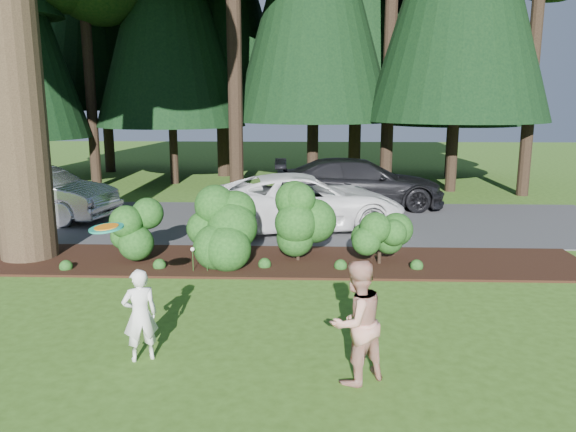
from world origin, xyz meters
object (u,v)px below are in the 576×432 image
object	(u,v)px
car_silver_wagon	(35,193)
car_dark_suv	(359,183)
car_white_suv	(304,202)
child	(140,315)
frisbee	(106,228)
adult	(356,322)

from	to	relation	value
car_silver_wagon	car_dark_suv	distance (m)	10.18
car_white_suv	child	distance (m)	8.43
car_dark_suv	frisbee	xyz separation A→B (m)	(-4.55, -11.08, 0.98)
car_silver_wagon	child	xyz separation A→B (m)	(5.87, -9.07, -0.17)
child	adult	xyz separation A→B (m)	(2.95, -0.51, 0.15)
car_silver_wagon	car_white_suv	size ratio (longest dim) A/B	0.88
car_silver_wagon	frisbee	bearing A→B (deg)	-137.62
car_white_suv	frisbee	size ratio (longest dim) A/B	11.42
car_silver_wagon	adult	distance (m)	13.03
child	frisbee	size ratio (longest dim) A/B	2.72
car_white_suv	frisbee	xyz separation A→B (m)	(-2.74, -7.79, 1.02)
car_white_suv	frisbee	world-z (taller)	frisbee
frisbee	adult	bearing A→B (deg)	-13.85
car_silver_wagon	car_white_suv	distance (m)	8.15
car_silver_wagon	adult	bearing A→B (deg)	-126.50
car_dark_suv	adult	world-z (taller)	car_dark_suv
car_silver_wagon	adult	size ratio (longest dim) A/B	3.00
car_dark_suv	car_silver_wagon	bearing A→B (deg)	100.96
car_silver_wagon	car_white_suv	xyz separation A→B (m)	(8.09, -0.94, -0.03)
car_silver_wagon	adult	xyz separation A→B (m)	(8.82, -9.58, -0.02)
adult	frisbee	world-z (taller)	frisbee
child	frisbee	xyz separation A→B (m)	(-0.52, 0.34, 1.16)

